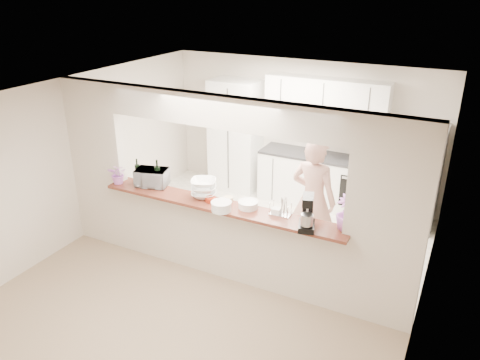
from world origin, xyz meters
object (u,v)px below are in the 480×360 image
Objects in this scene: refrigerator at (415,177)px; person at (313,201)px; toaster_oven at (152,178)px; stand_mixer at (307,214)px.

refrigerator is 0.93× the size of person.
person reaches higher than toaster_oven.
stand_mixer is 0.23× the size of person.
toaster_oven is at bearing 32.11° from person.
refrigerator reaches higher than toaster_oven.
refrigerator is 3.89× the size of toaster_oven.
refrigerator is 4.00× the size of stand_mixer.
stand_mixer is 1.20m from person.
person is (-1.13, -1.68, 0.06)m from refrigerator.
stand_mixer reaches higher than toaster_oven.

